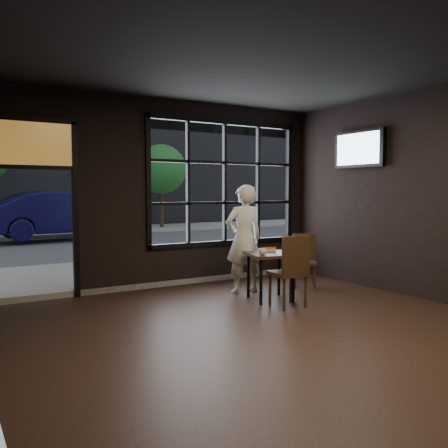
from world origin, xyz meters
TOP-DOWN VIEW (x-y plane):
  - floor at (0.00, 0.00)m, footprint 6.00×7.00m
  - ceiling at (0.00, 0.00)m, footprint 6.00×7.00m
  - window_frame at (1.20, 3.50)m, footprint 3.06×0.12m
  - stained_transom at (-2.10, 3.50)m, footprint 1.20×0.06m
  - street_asphalt at (0.00, 24.00)m, footprint 60.00×41.00m
  - building_across at (0.00, 23.00)m, footprint 28.00×12.00m
  - cafe_table at (0.96, 1.77)m, footprint 0.80×0.80m
  - chair_near at (0.91, 1.29)m, footprint 0.48×0.48m
  - chair_window at (2.03, 2.22)m, footprint 0.55×0.55m
  - man at (0.91, 2.42)m, footprint 0.69×0.50m
  - hotdog at (1.05, 1.91)m, footprint 0.21×0.12m
  - cup at (0.73, 1.66)m, footprint 0.13×0.13m
  - tv at (2.93, 1.87)m, footprint 0.12×1.09m
  - navy_car at (0.19, 12.35)m, footprint 4.82×2.05m
  - tree_right at (4.97, 14.92)m, footprint 2.14×2.14m

SIDE VIEW (x-z plane):
  - street_asphalt at x=0.00m, z-range -0.04..0.00m
  - floor at x=0.00m, z-range -0.02..0.00m
  - cafe_table at x=0.96m, z-range 0.00..0.72m
  - chair_window at x=2.03m, z-range 0.00..0.91m
  - chair_near at x=0.91m, z-range 0.00..1.03m
  - hotdog at x=1.05m, z-range 0.72..0.78m
  - cup at x=0.73m, z-range 0.72..0.81m
  - navy_car at x=0.19m, z-range 0.10..1.65m
  - man at x=0.91m, z-range 0.00..1.75m
  - window_frame at x=1.20m, z-range 0.66..2.94m
  - stained_transom at x=-2.10m, z-range 2.00..2.70m
  - tv at x=2.93m, z-range 2.06..2.69m
  - tree_right at x=4.97m, z-range 0.75..4.39m
  - ceiling at x=0.00m, z-range 3.20..3.22m
  - building_across at x=0.00m, z-range 0.00..15.00m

